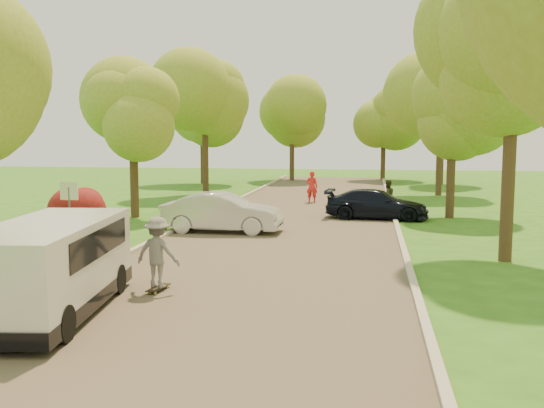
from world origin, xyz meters
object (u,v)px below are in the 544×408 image
Objects in this scene: skateboarder at (158,252)px; longboard at (158,288)px; street_sign at (69,202)px; silver_sedan at (222,213)px; person_striped at (312,187)px; person_olive at (387,196)px; minivan at (50,266)px; dark_sedan at (377,204)px.

longboard is at bearing -81.78° from skateboarder.
street_sign reaches higher than silver_sedan.
person_olive is (3.80, -3.63, -0.07)m from person_striped.
street_sign is 0.50× the size of silver_sedan.
longboard is 0.82m from skateboarder.
minivan reaches higher than dark_sedan.
person_striped is at bearing 68.71° from street_sign.
street_sign is 0.50× the size of dark_sedan.
person_striped is 1.09× the size of person_olive.
street_sign is 12.94m from dark_sedan.
person_striped is at bearing 34.62° from dark_sedan.
dark_sedan is at bearing -50.90° from silver_sedan.
street_sign is 14.82m from person_olive.
person_striped is at bearing -74.96° from person_olive.
person_striped is at bearing 73.87° from minivan.
skateboarder is (0.59, -8.46, 0.19)m from silver_sedan.
minivan reaches higher than skateboarder.
silver_sedan is 2.65× the size of person_striped.
skateboarder is (4.09, -3.80, -0.66)m from street_sign.
minivan is at bearing 175.40° from silver_sedan.
street_sign is at bearing 72.78° from person_striped.
dark_sedan is (9.10, 9.15, -0.94)m from street_sign.
minivan is 2.65m from longboard.
silver_sedan is at bearing -77.78° from longboard.
silver_sedan is at bearing 15.97° from person_olive.
street_sign is 0.42× the size of minivan.
skateboarder reaches higher than dark_sedan.
minivan is at bearing 161.19° from dark_sedan.
person_striped reaches higher than dark_sedan.
street_sign is at bearing -34.65° from longboard.
minivan reaches higher than longboard.
dark_sedan is 13.89m from skateboarder.
person_olive is (0.50, 2.11, 0.13)m from dark_sedan.
street_sign is 5.62m from skateboarder.
minivan is 2.50m from skateboarder.
skateboarder is 1.06× the size of person_olive.
person_olive reaches higher than longboard.
longboard is at bearing 38.61° from person_olive.
minivan is 3.40× the size of person_olive.
silver_sedan is (0.91, 10.46, -0.25)m from minivan.
dark_sedan is at bearing 59.17° from minivan.
person_olive reaches higher than silver_sedan.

